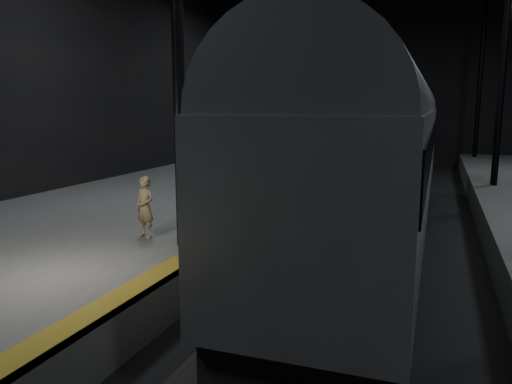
% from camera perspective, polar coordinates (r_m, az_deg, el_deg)
% --- Properties ---
extents(ground, '(44.00, 44.00, 0.00)m').
position_cam_1_polar(ground, '(14.55, 13.01, -6.95)').
color(ground, black).
rests_on(ground, ground).
extents(platform_left, '(9.00, 43.80, 1.00)m').
position_cam_1_polar(platform_left, '(16.96, -12.95, -2.81)').
color(platform_left, '#51514F').
rests_on(platform_left, ground).
extents(tactile_strip, '(0.50, 43.80, 0.01)m').
position_cam_1_polar(tactile_strip, '(15.01, 0.75, -2.22)').
color(tactile_strip, olive).
rests_on(tactile_strip, platform_left).
extents(track, '(2.40, 43.00, 0.24)m').
position_cam_1_polar(track, '(14.53, 13.02, -6.69)').
color(track, '#3F3328').
rests_on(track, ground).
extents(train, '(2.97, 19.85, 5.30)m').
position_cam_1_polar(train, '(15.46, 14.11, 5.16)').
color(train, gray).
rests_on(train, ground).
extents(woman, '(0.62, 0.50, 1.48)m').
position_cam_1_polar(woman, '(12.24, -12.56, -1.70)').
color(woman, tan).
rests_on(woman, platform_left).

